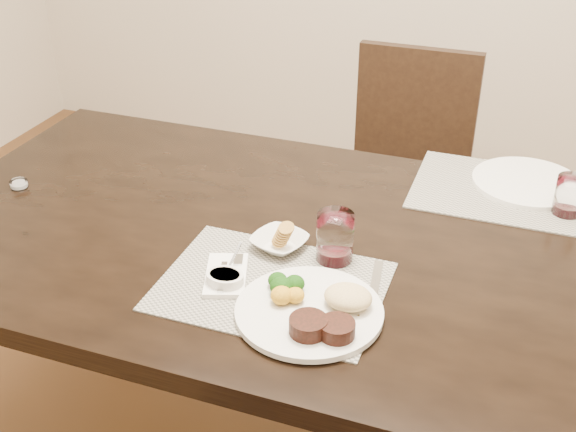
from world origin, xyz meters
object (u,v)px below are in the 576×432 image
(cracker_bowl, at_px, (280,242))
(far_plate, at_px, (527,182))
(wine_glass_near, at_px, (335,239))
(chair_far, at_px, (405,167))
(dinner_plate, at_px, (315,310))
(steak_knife, at_px, (365,303))

(cracker_bowl, distance_m, far_plate, 0.71)
(wine_glass_near, height_order, far_plate, wine_glass_near)
(chair_far, height_order, cracker_bowl, chair_far)
(dinner_plate, relative_size, steak_knife, 1.21)
(cracker_bowl, height_order, wine_glass_near, wine_glass_near)
(chair_far, distance_m, cracker_bowl, 1.03)
(cracker_bowl, bearing_deg, far_plate, 45.03)
(dinner_plate, distance_m, wine_glass_near, 0.21)
(chair_far, xyz_separation_m, cracker_bowl, (-0.10, -0.99, 0.27))
(chair_far, bearing_deg, steak_knife, -83.15)
(wine_glass_near, bearing_deg, dinner_plate, -83.52)
(dinner_plate, height_order, steak_knife, dinner_plate)
(far_plate, bearing_deg, wine_glass_near, -126.65)
(dinner_plate, xyz_separation_m, far_plate, (0.35, 0.71, -0.01))
(steak_knife, xyz_separation_m, wine_glass_near, (-0.11, 0.14, 0.04))
(chair_far, relative_size, far_plate, 3.18)
(dinner_plate, bearing_deg, chair_far, 82.73)
(chair_far, relative_size, steak_knife, 3.72)
(chair_far, relative_size, wine_glass_near, 8.06)
(chair_far, bearing_deg, far_plate, -50.44)
(steak_knife, relative_size, far_plate, 0.85)
(cracker_bowl, bearing_deg, dinner_plate, -53.70)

